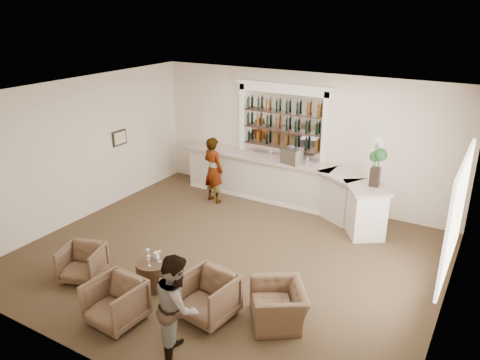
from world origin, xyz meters
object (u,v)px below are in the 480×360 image
(bar_counter, at_px, (285,183))
(armchair_left, at_px, (82,263))
(armchair_right, at_px, (208,297))
(flower_vase, at_px, (377,159))
(cocktail_table, at_px, (153,274))
(guest, at_px, (177,305))
(armchair_far, at_px, (278,305))
(espresso_machine, at_px, (292,156))
(sommelier, at_px, (213,170))
(armchair_center, at_px, (116,302))

(bar_counter, distance_m, armchair_left, 5.34)
(armchair_right, height_order, flower_vase, flower_vase)
(cocktail_table, distance_m, armchair_left, 1.38)
(guest, xyz_separation_m, armchair_right, (-0.10, 0.90, -0.43))
(cocktail_table, bearing_deg, armchair_right, -9.66)
(armchair_right, bearing_deg, armchair_left, -167.59)
(armchair_far, bearing_deg, guest, -69.53)
(bar_counter, xyz_separation_m, espresso_machine, (0.17, -0.06, 0.76))
(sommelier, bearing_deg, armchair_far, 149.02)
(guest, distance_m, espresso_machine, 5.72)
(armchair_center, bearing_deg, cocktail_table, 101.61)
(cocktail_table, bearing_deg, armchair_far, 5.81)
(bar_counter, height_order, armchair_center, bar_counter)
(espresso_machine, height_order, flower_vase, flower_vase)
(guest, distance_m, flower_vase, 5.45)
(bar_counter, bearing_deg, armchair_far, -65.93)
(guest, xyz_separation_m, espresso_machine, (-0.82, 5.64, 0.53))
(armchair_far, relative_size, flower_vase, 0.87)
(guest, distance_m, armchair_center, 1.36)
(flower_vase, bearing_deg, armchair_left, -131.89)
(armchair_center, distance_m, armchair_far, 2.60)
(armchair_left, height_order, flower_vase, flower_vase)
(bar_counter, relative_size, armchair_far, 5.97)
(sommelier, height_order, flower_vase, flower_vase)
(guest, relative_size, armchair_left, 2.21)
(cocktail_table, bearing_deg, guest, -37.90)
(espresso_machine, bearing_deg, sommelier, -150.98)
(armchair_center, bearing_deg, guest, 2.01)
(bar_counter, xyz_separation_m, armchair_right, (0.89, -4.80, -0.19))
(sommelier, bearing_deg, armchair_right, 136.14)
(armchair_right, height_order, armchair_far, armchair_right)
(sommelier, relative_size, armchair_far, 1.78)
(armchair_right, bearing_deg, cocktail_table, 177.55)
(guest, xyz_separation_m, armchair_center, (-1.29, 0.03, -0.43))
(armchair_left, distance_m, flower_vase, 6.26)
(armchair_right, bearing_deg, sommelier, 129.54)
(cocktail_table, distance_m, armchair_center, 1.11)
(bar_counter, distance_m, flower_vase, 2.65)
(guest, bearing_deg, sommelier, -8.30)
(armchair_right, relative_size, armchair_far, 0.88)
(cocktail_table, xyz_separation_m, armchair_left, (-1.30, -0.47, 0.08))
(bar_counter, relative_size, armchair_left, 7.81)
(cocktail_table, bearing_deg, flower_vase, 55.72)
(cocktail_table, xyz_separation_m, armchair_right, (1.34, -0.23, 0.13))
(espresso_machine, bearing_deg, guest, -72.93)
(sommelier, xyz_separation_m, armchair_right, (2.57, -4.06, -0.47))
(bar_counter, bearing_deg, cocktail_table, -95.66)
(bar_counter, distance_m, armchair_center, 5.68)
(armchair_far, bearing_deg, armchair_center, -94.03)
(sommelier, height_order, espresso_machine, sommelier)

